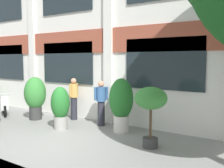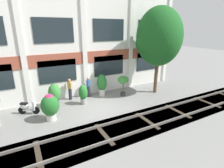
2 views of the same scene
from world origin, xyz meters
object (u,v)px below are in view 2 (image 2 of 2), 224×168
broadleaf_tree (159,38)px  scooter_second_parked (28,108)px  potted_plant_glazed_jar (102,83)px  resident_by_doorway (89,86)px  potted_plant_terracotta_small (123,81)px  potted_plant_stone_basin (83,93)px  potted_plant_fluted_column (55,94)px  potted_plant_ribbed_drum (50,106)px  resident_watching_tracks (70,88)px

broadleaf_tree → scooter_second_parked: broadleaf_tree is taller
potted_plant_glazed_jar → scooter_second_parked: potted_plant_glazed_jar is taller
resident_by_doorway → potted_plant_terracotta_small: bearing=11.3°
scooter_second_parked → potted_plant_glazed_jar: bearing=35.8°
potted_plant_glazed_jar → potted_plant_terracotta_small: size_ratio=1.07×
broadleaf_tree → potted_plant_stone_basin: 7.31m
broadleaf_tree → resident_by_doorway: bearing=161.8°
potted_plant_glazed_jar → potted_plant_fluted_column: (-3.81, -0.40, -0.07)m
potted_plant_ribbed_drum → potted_plant_glazed_jar: bearing=26.2°
potted_plant_fluted_column → resident_by_doorway: (2.77, 0.68, -0.10)m
potted_plant_stone_basin → resident_watching_tracks: bearing=114.2°
potted_plant_terracotta_small → scooter_second_parked: 7.14m
potted_plant_ribbed_drum → resident_watching_tracks: potted_plant_ribbed_drum is taller
potted_plant_terracotta_small → potted_plant_fluted_column: potted_plant_fluted_column is taller
broadleaf_tree → potted_plant_glazed_jar: bearing=161.1°
resident_watching_tracks → broadleaf_tree: bearing=159.1°
potted_plant_terracotta_small → scooter_second_parked: size_ratio=1.34×
potted_plant_glazed_jar → potted_plant_ribbed_drum: size_ratio=1.07×
broadleaf_tree → potted_plant_terracotta_small: bearing=167.7°
potted_plant_terracotta_small → resident_by_doorway: bearing=155.6°
potted_plant_ribbed_drum → potted_plant_fluted_column: potted_plant_fluted_column is taller
potted_plant_stone_basin → potted_plant_ribbed_drum: (-2.52, -1.29, 0.11)m
potted_plant_ribbed_drum → scooter_second_parked: (-1.17, 1.55, -0.51)m
potted_plant_fluted_column → resident_watching_tracks: bearing=33.1°
potted_plant_stone_basin → scooter_second_parked: 3.72m
potted_plant_glazed_jar → resident_watching_tracks: potted_plant_glazed_jar is taller
scooter_second_parked → resident_watching_tracks: size_ratio=0.75×
potted_plant_glazed_jar → scooter_second_parked: bearing=-173.6°
resident_by_doorway → potted_plant_stone_basin: bearing=-91.3°
scooter_second_parked → resident_by_doorway: bearing=40.7°
potted_plant_terracotta_small → resident_watching_tracks: bearing=161.9°
resident_by_doorway → resident_watching_tracks: bearing=-150.6°
potted_plant_terracotta_small → resident_watching_tracks: 4.22m
potted_plant_fluted_column → scooter_second_parked: potted_plant_fluted_column is taller
potted_plant_fluted_column → scooter_second_parked: bearing=-172.9°
resident_by_doorway → potted_plant_ribbed_drum: bearing=-108.4°
resident_watching_tracks → potted_plant_fluted_column: bearing=27.9°
resident_watching_tracks → scooter_second_parked: bearing=13.9°
broadleaf_tree → scooter_second_parked: size_ratio=5.58×
broadleaf_tree → potted_plant_fluted_column: bearing=172.4°
potted_plant_fluted_column → resident_by_doorway: size_ratio=1.05×
potted_plant_ribbed_drum → resident_by_doorway: potted_plant_ribbed_drum is taller
broadleaf_tree → resident_by_doorway: broadleaf_tree is taller
potted_plant_stone_basin → resident_watching_tracks: size_ratio=0.88×
potted_plant_ribbed_drum → resident_by_doorway: 4.19m
resident_by_doorway → potted_plant_fluted_column: bearing=-130.5°
potted_plant_glazed_jar → resident_watching_tracks: 2.55m
potted_plant_stone_basin → potted_plant_terracotta_small: 3.43m
potted_plant_terracotta_small → potted_plant_fluted_column: size_ratio=0.98×
potted_plant_stone_basin → potted_plant_ribbed_drum: bearing=-152.9°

